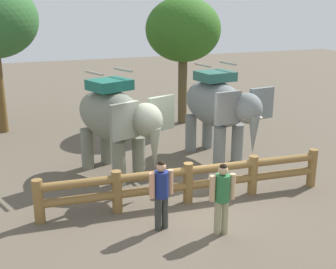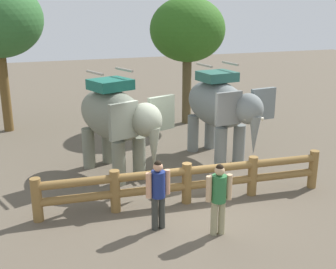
% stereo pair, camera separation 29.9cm
% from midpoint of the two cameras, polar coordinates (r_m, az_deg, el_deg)
% --- Properties ---
extents(ground_plane, '(60.00, 60.00, 0.00)m').
position_cam_midpoint_polar(ground_plane, '(11.06, 1.50, -8.65)').
color(ground_plane, brown).
extents(log_fence, '(7.37, 0.80, 1.05)m').
position_cam_midpoint_polar(log_fence, '(10.66, 1.89, -6.08)').
color(log_fence, olive).
rests_on(log_fence, ground).
extents(elephant_near_left, '(2.53, 3.63, 3.04)m').
position_cam_midpoint_polar(elephant_near_left, '(12.11, -7.73, 2.12)').
color(elephant_near_left, gray).
rests_on(elephant_near_left, ground).
extents(elephant_center, '(2.02, 3.60, 3.05)m').
position_cam_midpoint_polar(elephant_center, '(13.48, 6.10, 3.71)').
color(elephant_center, slate).
rests_on(elephant_center, ground).
extents(tourist_woman_in_black, '(0.57, 0.35, 1.62)m').
position_cam_midpoint_polar(tourist_woman_in_black, '(9.19, 6.30, -7.87)').
color(tourist_woman_in_black, '#99936C').
rests_on(tourist_woman_in_black, ground).
extents(tourist_man_in_blue, '(0.57, 0.34, 1.61)m').
position_cam_midpoint_polar(tourist_man_in_blue, '(9.33, -1.82, -7.42)').
color(tourist_man_in_blue, '#333632').
rests_on(tourist_man_in_blue, ground).
extents(tree_far_left, '(3.00, 3.00, 5.10)m').
position_cam_midpoint_polar(tree_far_left, '(17.47, 1.52, 13.68)').
color(tree_far_left, brown).
rests_on(tree_far_left, ground).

